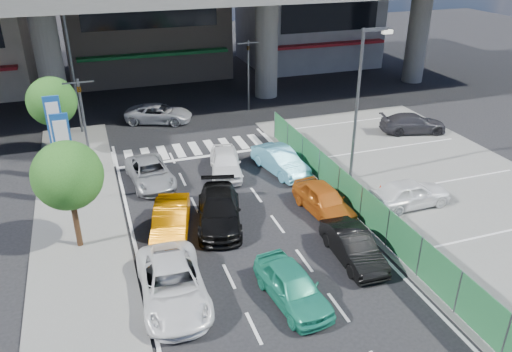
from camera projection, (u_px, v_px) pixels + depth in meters
name	position (u px, v px, depth m)	size (l,w,h in m)	color
ground	(267.00, 268.00, 19.90)	(120.00, 120.00, 0.00)	black
parking_lot	(461.00, 201.00, 24.81)	(12.00, 28.00, 0.06)	#62625F
sidewalk_left	(81.00, 246.00, 21.21)	(4.00, 30.00, 0.12)	#62625F
fence_run	(373.00, 215.00, 21.91)	(0.16, 22.00, 1.80)	#226336
building_east	(308.00, 1.00, 49.10)	(12.00, 10.90, 12.00)	gray
traffic_light_left	(81.00, 102.00, 26.54)	(1.60, 1.24, 5.20)	#595B60
traffic_light_right	(248.00, 58.00, 35.92)	(1.60, 1.24, 5.20)	#595B60
street_lamp_right	(361.00, 94.00, 25.00)	(1.65, 0.22, 8.00)	#595B60
street_lamp_left	(74.00, 62.00, 31.23)	(1.65, 0.22, 8.00)	#595B60
signboard_near	(64.00, 147.00, 23.23)	(0.80, 0.14, 4.70)	#595B60
signboard_far	(56.00, 127.00, 25.65)	(0.80, 0.14, 4.70)	#595B60
tree_near	(68.00, 176.00, 19.75)	(2.80, 2.80, 4.80)	#382314
tree_far	(52.00, 102.00, 28.43)	(2.80, 2.80, 4.80)	#382314
sedan_white_mid_left	(173.00, 284.00, 17.90)	(2.29, 4.97, 1.38)	white
taxi_teal_mid	(292.00, 286.00, 17.87)	(1.58, 3.92, 1.34)	teal
hatch_black_mid_right	(353.00, 246.00, 20.18)	(1.35, 3.86, 1.27)	black
taxi_orange_left	(171.00, 221.00, 21.85)	(1.46, 4.19, 1.38)	orange
sedan_black_mid	(219.00, 210.00, 22.68)	(1.93, 4.76, 1.38)	black
taxi_orange_right	(324.00, 200.00, 23.55)	(1.63, 4.05, 1.38)	#C35E17
wagon_silver_front_left	(150.00, 173.00, 26.41)	(2.03, 4.40, 1.22)	#97999D
sedan_white_front_mid	(225.00, 162.00, 27.41)	(1.63, 4.05, 1.38)	white
kei_truck_front_right	(280.00, 161.00, 27.62)	(1.44, 4.14, 1.36)	#58AFCE
crossing_wagon_silver	(159.00, 114.00, 34.96)	(2.12, 4.59, 1.28)	#B8B9C1
parked_sedan_white	(410.00, 193.00, 24.05)	(1.62, 4.03, 1.37)	white
parked_sedan_dgrey	(413.00, 123.00, 33.03)	(1.75, 4.31, 1.25)	#2F2E33
traffic_cone	(380.00, 191.00, 24.85)	(0.40, 0.40, 0.77)	red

